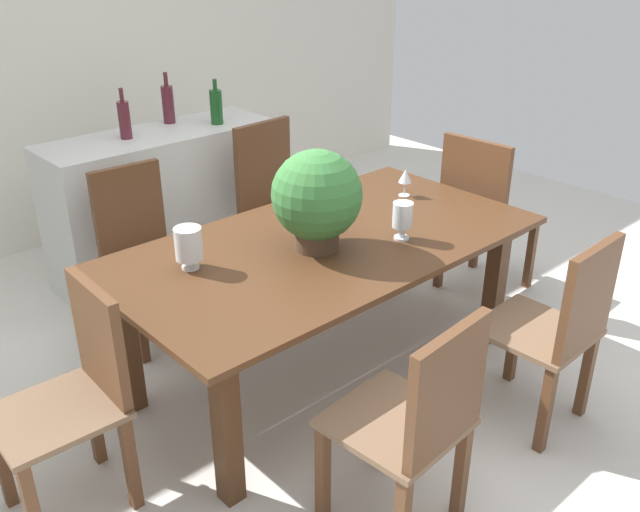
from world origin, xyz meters
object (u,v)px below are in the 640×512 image
object	(u,v)px
wine_bottle_clear	(124,119)
kitchen_counter	(166,203)
chair_head_end	(78,390)
flower_centerpiece	(317,198)
wine_bottle_tall	(216,106)
crystal_vase_left	(189,244)
chair_near_left	(418,419)
chair_foot_end	(481,210)
wine_bottle_dark	(168,104)
chair_near_right	(558,326)
wine_glass	(405,177)
dining_table	(326,260)
crystal_vase_center_near	(403,217)
chair_far_right	(273,197)
chair_far_left	(141,245)

from	to	relation	value
wine_bottle_clear	kitchen_counter	bearing A→B (deg)	-3.59
chair_head_end	wine_bottle_clear	bearing A→B (deg)	146.86
flower_centerpiece	wine_bottle_tall	xyz separation A→B (m)	(0.51, 1.51, 0.06)
crystal_vase_left	chair_near_left	bearing A→B (deg)	-81.47
chair_head_end	flower_centerpiece	bearing A→B (deg)	90.26
chair_foot_end	wine_bottle_clear	bearing A→B (deg)	39.53
wine_bottle_dark	wine_bottle_tall	world-z (taller)	wine_bottle_dark
chair_head_end	crystal_vase_left	xyz separation A→B (m)	(0.63, 0.19, 0.34)
chair_near_right	wine_bottle_tall	bearing A→B (deg)	-90.45
wine_bottle_dark	wine_bottle_tall	size ratio (longest dim) A/B	1.13
flower_centerpiece	wine_glass	bearing A→B (deg)	12.48
dining_table	wine_bottle_clear	distance (m)	1.63
crystal_vase_center_near	kitchen_counter	distance (m)	1.84
chair_far_right	chair_near_right	bearing A→B (deg)	-93.26
crystal_vase_left	wine_bottle_clear	world-z (taller)	wine_bottle_clear
chair_far_left	chair_foot_end	bearing A→B (deg)	-26.61
crystal_vase_center_near	chair_near_right	bearing A→B (deg)	-75.82
chair_near_right	flower_centerpiece	world-z (taller)	flower_centerpiece
crystal_vase_left	chair_far_right	bearing A→B (deg)	36.04
dining_table	kitchen_counter	bearing A→B (deg)	88.70
wine_bottle_tall	wine_bottle_clear	distance (m)	0.60
crystal_vase_left	wine_bottle_dark	distance (m)	1.75
flower_centerpiece	wine_bottle_clear	size ratio (longest dim) A/B	1.55
wine_bottle_dark	chair_near_right	bearing A→B (deg)	-84.44
chair_near_left	wine_bottle_tall	size ratio (longest dim) A/B	3.26
dining_table	kitchen_counter	size ratio (longest dim) A/B	1.40
chair_head_end	wine_bottle_tall	size ratio (longest dim) A/B	3.25
chair_far_left	crystal_vase_left	world-z (taller)	chair_far_left
flower_centerpiece	wine_bottle_dark	size ratio (longest dim) A/B	1.45
chair_far_left	flower_centerpiece	size ratio (longest dim) A/B	2.02
dining_table	kitchen_counter	world-z (taller)	kitchen_counter
dining_table	flower_centerpiece	world-z (taller)	flower_centerpiece
chair_near_right	wine_bottle_tall	xyz separation A→B (m)	(-0.05, 2.46, 0.52)
chair_far_left	chair_near_left	world-z (taller)	chair_far_left
dining_table	crystal_vase_left	xyz separation A→B (m)	(-0.63, 0.18, 0.21)
dining_table	crystal_vase_left	size ratio (longest dim) A/B	10.93
chair_far_right	crystal_vase_center_near	bearing A→B (deg)	-102.05
chair_near_right	chair_far_right	world-z (taller)	chair_far_right
chair_near_right	crystal_vase_center_near	xyz separation A→B (m)	(-0.19, 0.75, 0.33)
chair_far_right	kitchen_counter	size ratio (longest dim) A/B	0.69
kitchen_counter	flower_centerpiece	bearing A→B (deg)	-94.38
dining_table	crystal_vase_center_near	world-z (taller)	crystal_vase_center_near
chair_near_left	flower_centerpiece	distance (m)	1.11
chair_near_right	crystal_vase_left	distance (m)	1.63
dining_table	flower_centerpiece	xyz separation A→B (m)	(-0.09, -0.03, 0.35)
chair_foot_end	kitchen_counter	xyz separation A→B (m)	(-1.21, 1.56, -0.09)
chair_far_right	kitchen_counter	world-z (taller)	chair_far_right
chair_far_right	wine_glass	bearing A→B (deg)	-75.80
wine_glass	wine_bottle_tall	xyz separation A→B (m)	(-0.30, 1.33, 0.20)
kitchen_counter	chair_far_left	bearing A→B (deg)	-130.43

